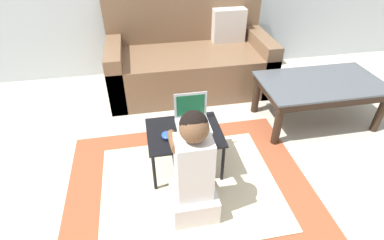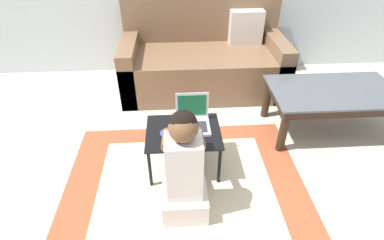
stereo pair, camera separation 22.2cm
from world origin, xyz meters
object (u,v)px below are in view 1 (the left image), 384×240
object	(u,v)px
couch	(189,59)
person_seated	(194,172)
laptop	(193,121)
coffee_table	(320,88)
computer_mouse	(167,135)
laptop_desk	(184,135)

from	to	relation	value
couch	person_seated	bearing A→B (deg)	-99.25
couch	laptop	world-z (taller)	couch
coffee_table	computer_mouse	bearing A→B (deg)	-163.03
coffee_table	computer_mouse	world-z (taller)	coffee_table
couch	coffee_table	size ratio (longest dim) A/B	1.58
coffee_table	laptop_desk	size ratio (longest dim) A/B	1.99
laptop	couch	bearing A→B (deg)	81.05
laptop_desk	laptop	bearing A→B (deg)	39.26
coffee_table	laptop	world-z (taller)	laptop
couch	coffee_table	world-z (taller)	couch
computer_mouse	person_seated	bearing A→B (deg)	-72.44
person_seated	laptop	bearing A→B (deg)	79.99
laptop	computer_mouse	world-z (taller)	laptop
couch	laptop	bearing A→B (deg)	-98.95
coffee_table	laptop_desk	xyz separation A→B (m)	(-1.32, -0.40, -0.04)
laptop	person_seated	size ratio (longest dim) A/B	0.31
computer_mouse	person_seated	xyz separation A→B (m)	(0.12, -0.39, -0.01)
couch	computer_mouse	xyz separation A→B (m)	(-0.41, -1.38, 0.06)
couch	laptop_desk	bearing A→B (deg)	-101.64
couch	laptop	distance (m)	1.29
coffee_table	laptop_desk	distance (m)	1.38
couch	person_seated	size ratio (longest dim) A/B	2.12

